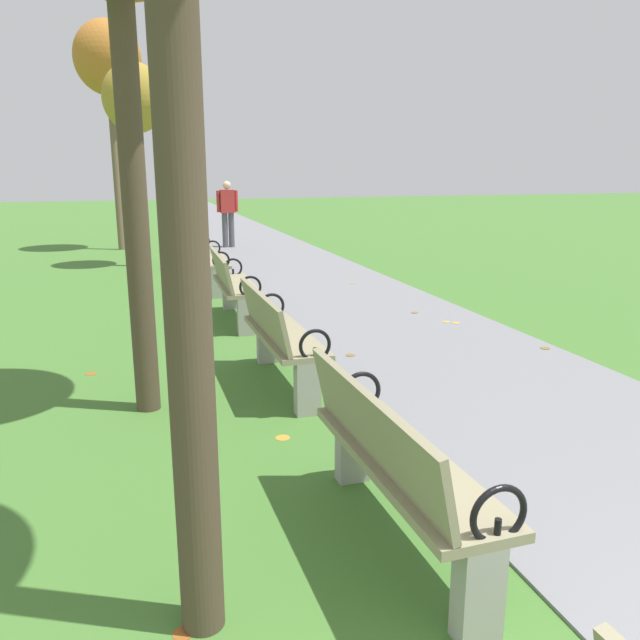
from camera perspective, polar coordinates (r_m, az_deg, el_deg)
paved_walkway at (r=18.57m, az=-7.20°, el=7.57°), size 2.75×44.00×0.02m
park_bench_2 at (r=3.37m, az=6.81°, el=-12.66°), size 0.51×1.61×0.90m
park_bench_3 at (r=5.72m, az=-3.76°, el=-1.40°), size 0.49×1.60×0.90m
park_bench_4 at (r=8.24m, az=-7.96°, el=3.19°), size 0.51×1.61×0.90m
park_bench_5 at (r=10.49m, az=-9.97°, el=5.37°), size 0.55×1.62×0.90m
park_bench_6 at (r=13.05m, az=-11.41°, el=6.92°), size 0.50×1.61×0.90m
tree_3 at (r=13.27m, az=-16.53°, el=18.56°), size 1.20×1.20×3.93m
tree_4 at (r=16.31m, az=-18.74°, el=21.47°), size 1.52×1.52×5.25m
pedestrian_walking at (r=15.91m, az=-8.40°, el=9.83°), size 0.53×0.23×1.62m
scattered_leaves at (r=6.71m, az=-0.01°, el=-3.28°), size 4.91×15.08×0.02m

